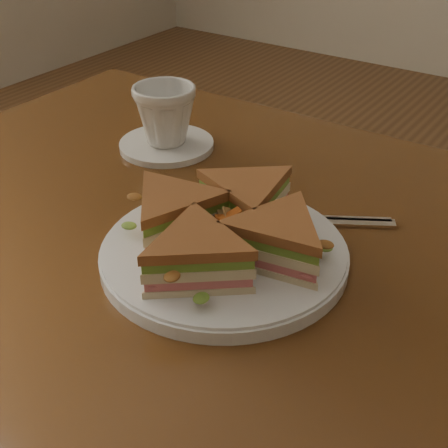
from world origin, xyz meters
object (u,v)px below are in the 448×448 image
object	(u,v)px
table	(251,310)
spoon	(284,216)
sandwich_wedges	(224,228)
coffee_cup	(165,115)
saucer	(167,145)
plate	(224,255)
knife	(304,221)

from	to	relation	value
table	spoon	world-z (taller)	spoon
sandwich_wedges	coffee_cup	bearing A→B (deg)	140.83
table	spoon	size ratio (longest dim) A/B	7.32
sandwich_wedges	spoon	size ratio (longest dim) A/B	1.73
coffee_cup	saucer	bearing A→B (deg)	0.00
table	coffee_cup	distance (m)	0.34
saucer	coffee_cup	distance (m)	0.05
sandwich_wedges	coffee_cup	xyz separation A→B (m)	(-0.25, 0.20, 0.01)
spoon	saucer	xyz separation A→B (m)	(-0.26, 0.08, 0.00)
plate	saucer	bearing A→B (deg)	140.83
plate	sandwich_wedges	bearing A→B (deg)	0.00
table	knife	xyz separation A→B (m)	(0.03, 0.08, 0.10)
coffee_cup	spoon	bearing A→B (deg)	-42.49
spoon	knife	bearing A→B (deg)	-14.82
knife	coffee_cup	distance (m)	0.30
table	plate	xyz separation A→B (m)	(-0.01, -0.04, 0.11)
sandwich_wedges	coffee_cup	distance (m)	0.32
table	saucer	world-z (taller)	saucer
table	sandwich_wedges	bearing A→B (deg)	-107.48
spoon	saucer	size ratio (longest dim) A/B	1.10
knife	plate	bearing A→B (deg)	-137.41
saucer	sandwich_wedges	bearing A→B (deg)	-39.17
coffee_cup	plate	bearing A→B (deg)	-63.93
spoon	sandwich_wedges	bearing A→B (deg)	-126.82
sandwich_wedges	saucer	distance (m)	0.32
table	saucer	xyz separation A→B (m)	(-0.26, 0.16, 0.10)
saucer	coffee_cup	world-z (taller)	coffee_cup
knife	table	bearing A→B (deg)	-137.12
table	knife	world-z (taller)	knife
knife	spoon	bearing A→B (deg)	165.51
table	coffee_cup	bearing A→B (deg)	148.53
spoon	knife	world-z (taller)	spoon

